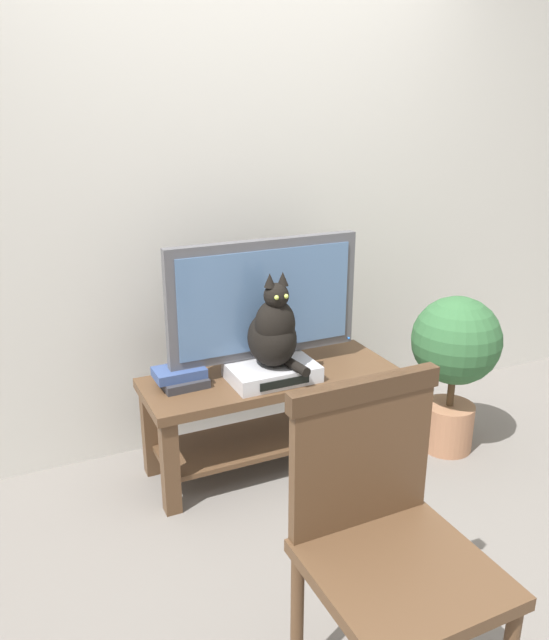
{
  "coord_description": "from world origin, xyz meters",
  "views": [
    {
      "loc": [
        -1.12,
        -1.83,
        1.69
      ],
      "look_at": [
        0.0,
        0.58,
        0.77
      ],
      "focal_mm": 35.25,
      "sensor_mm": 36.0,
      "label": 1
    }
  ],
  "objects_px": {
    "tv": "(265,304)",
    "cat": "(274,331)",
    "media_box": "(272,372)",
    "wooden_chair": "(384,528)",
    "potted_plant": "(455,355)",
    "book_stack": "(181,377)",
    "tv_stand": "(270,401)"
  },
  "relations": [
    {
      "from": "wooden_chair",
      "to": "potted_plant",
      "type": "xyz_separation_m",
      "value": [
        1.12,
        1.02,
        -0.06
      ]
    },
    {
      "from": "tv",
      "to": "media_box",
      "type": "distance_m",
      "value": 0.31
    },
    {
      "from": "cat",
      "to": "media_box",
      "type": "bearing_deg",
      "value": 94.64
    },
    {
      "from": "media_box",
      "to": "potted_plant",
      "type": "height_order",
      "value": "potted_plant"
    },
    {
      "from": "tv",
      "to": "cat",
      "type": "distance_m",
      "value": 0.16
    },
    {
      "from": "media_box",
      "to": "wooden_chair",
      "type": "xyz_separation_m",
      "value": [
        -0.21,
        -1.21,
        0.05
      ]
    },
    {
      "from": "tv",
      "to": "cat",
      "type": "relative_size",
      "value": 2.08
    },
    {
      "from": "media_box",
      "to": "wooden_chair",
      "type": "distance_m",
      "value": 1.23
    },
    {
      "from": "tv_stand",
      "to": "media_box",
      "type": "height_order",
      "value": "media_box"
    },
    {
      "from": "media_box",
      "to": "tv",
      "type": "bearing_deg",
      "value": 81.6
    },
    {
      "from": "wooden_chair",
      "to": "media_box",
      "type": "bearing_deg",
      "value": 80.01
    },
    {
      "from": "tv_stand",
      "to": "wooden_chair",
      "type": "distance_m",
      "value": 1.31
    },
    {
      "from": "media_box",
      "to": "potted_plant",
      "type": "xyz_separation_m",
      "value": [
        0.91,
        -0.18,
        -0.01
      ]
    },
    {
      "from": "tv_stand",
      "to": "book_stack",
      "type": "bearing_deg",
      "value": 172.94
    },
    {
      "from": "media_box",
      "to": "wooden_chair",
      "type": "height_order",
      "value": "wooden_chair"
    },
    {
      "from": "tv_stand",
      "to": "cat",
      "type": "bearing_deg",
      "value": -101.99
    },
    {
      "from": "cat",
      "to": "potted_plant",
      "type": "distance_m",
      "value": 0.94
    },
    {
      "from": "tv",
      "to": "potted_plant",
      "type": "bearing_deg",
      "value": -18.49
    },
    {
      "from": "potted_plant",
      "to": "cat",
      "type": "bearing_deg",
      "value": 169.41
    },
    {
      "from": "media_box",
      "to": "tv_stand",
      "type": "bearing_deg",
      "value": 74.4
    },
    {
      "from": "book_stack",
      "to": "potted_plant",
      "type": "distance_m",
      "value": 1.34
    },
    {
      "from": "tv",
      "to": "media_box",
      "type": "height_order",
      "value": "tv"
    },
    {
      "from": "media_box",
      "to": "cat",
      "type": "relative_size",
      "value": 0.9
    },
    {
      "from": "wooden_chair",
      "to": "book_stack",
      "type": "height_order",
      "value": "wooden_chair"
    },
    {
      "from": "tv_stand",
      "to": "media_box",
      "type": "xyz_separation_m",
      "value": [
        -0.02,
        -0.06,
        0.18
      ]
    },
    {
      "from": "tv",
      "to": "book_stack",
      "type": "relative_size",
      "value": 4.05
    },
    {
      "from": "wooden_chair",
      "to": "book_stack",
      "type": "distance_m",
      "value": 1.33
    },
    {
      "from": "wooden_chair",
      "to": "tv",
      "type": "bearing_deg",
      "value": 80.15
    },
    {
      "from": "media_box",
      "to": "book_stack",
      "type": "bearing_deg",
      "value": 164.31
    },
    {
      "from": "tv_stand",
      "to": "potted_plant",
      "type": "distance_m",
      "value": 0.94
    },
    {
      "from": "cat",
      "to": "potted_plant",
      "type": "relative_size",
      "value": 0.55
    },
    {
      "from": "book_stack",
      "to": "tv_stand",
      "type": "bearing_deg",
      "value": -7.06
    }
  ]
}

